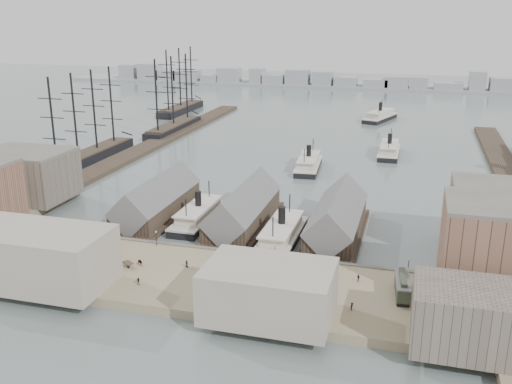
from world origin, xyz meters
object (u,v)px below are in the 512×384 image
(horse_cart_center, at_px, (136,263))
(horse_cart_right, at_px, (286,286))
(ferry_docked_west, at_px, (199,215))
(horse_cart_left, at_px, (64,247))
(tram, at_px, (402,287))

(horse_cart_center, bearing_deg, horse_cart_right, -59.69)
(horse_cart_center, bearing_deg, ferry_docked_west, 30.74)
(ferry_docked_west, xyz_separation_m, horse_cart_right, (33.77, -36.91, 0.46))
(horse_cart_left, relative_size, horse_cart_center, 1.00)
(tram, height_order, horse_cart_left, tram)
(tram, distance_m, horse_cart_left, 79.70)
(horse_cart_left, distance_m, horse_cart_center, 21.40)
(tram, distance_m, horse_cart_right, 23.61)
(tram, xyz_separation_m, horse_cart_center, (-58.56, -1.77, -1.14))
(ferry_docked_west, relative_size, horse_cart_center, 5.83)
(ferry_docked_west, height_order, horse_cart_center, ferry_docked_west)
(ferry_docked_west, xyz_separation_m, horse_cart_left, (-22.58, -31.63, 0.47))
(horse_cart_left, xyz_separation_m, horse_cart_right, (56.35, -5.28, -0.01))
(horse_cart_center, height_order, horse_cart_right, horse_cart_center)
(ferry_docked_west, distance_m, horse_cart_left, 38.87)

